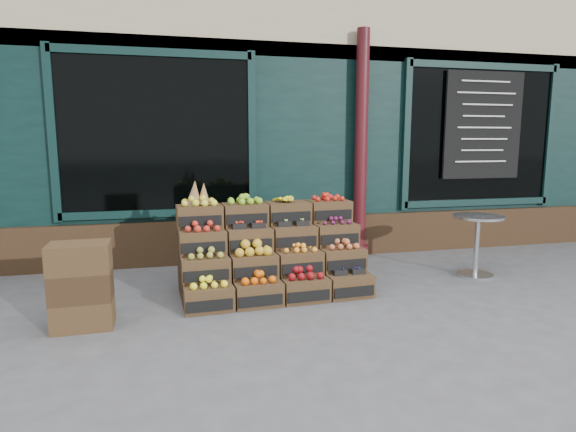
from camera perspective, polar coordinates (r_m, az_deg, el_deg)
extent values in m
plane|color=#4E4E51|center=(4.93, 4.28, -10.97)|extent=(60.00, 60.00, 0.00)
cube|color=black|center=(9.74, -5.32, 13.17)|extent=(12.00, 6.00, 4.80)
cube|color=black|center=(6.81, -1.49, 7.46)|extent=(12.00, 0.12, 3.00)
cube|color=#322114|center=(6.88, -1.32, -2.60)|extent=(12.00, 0.18, 0.60)
cube|color=black|center=(6.58, -15.29, 9.27)|extent=(2.40, 0.06, 2.00)
cube|color=black|center=(8.06, 21.73, 8.84)|extent=(2.40, 0.06, 2.00)
cylinder|color=#400E14|center=(6.98, 8.64, 8.22)|extent=(0.18, 0.18, 3.20)
cube|color=black|center=(8.00, 22.13, 9.90)|extent=(1.30, 0.04, 1.60)
cube|color=#442F1A|center=(4.94, -9.42, -9.53)|extent=(0.50, 0.36, 0.24)
cube|color=black|center=(4.78, -9.14, -10.48)|extent=(0.45, 0.04, 0.11)
cube|color=yellow|center=(4.89, -9.47, -7.74)|extent=(0.40, 0.28, 0.08)
cube|color=#442F1A|center=(5.02, -3.61, -9.11)|extent=(0.50, 0.36, 0.24)
cube|color=black|center=(4.86, -3.12, -10.02)|extent=(0.45, 0.04, 0.11)
cube|color=#DA5308|center=(4.97, -3.63, -7.31)|extent=(0.40, 0.28, 0.09)
cube|color=#442F1A|center=(5.15, 1.94, -8.63)|extent=(0.50, 0.36, 0.24)
cube|color=black|center=(5.00, 2.61, -9.49)|extent=(0.45, 0.04, 0.11)
cube|color=maroon|center=(5.10, 1.95, -6.83)|extent=(0.40, 0.28, 0.09)
cube|color=#442F1A|center=(5.33, 7.16, -8.10)|extent=(0.50, 0.36, 0.24)
cube|color=black|center=(5.18, 7.97, -8.90)|extent=(0.45, 0.04, 0.11)
cube|color=#1B1A50|center=(5.29, 7.19, -6.69)|extent=(0.40, 0.28, 0.03)
cube|color=#442F1A|center=(5.06, -9.79, -6.19)|extent=(0.50, 0.36, 0.24)
cube|color=black|center=(4.90, -9.53, -7.00)|extent=(0.45, 0.04, 0.11)
cube|color=olive|center=(5.03, -9.84, -4.40)|extent=(0.40, 0.28, 0.08)
cube|color=#442F1A|center=(5.14, -4.16, -5.84)|extent=(0.50, 0.36, 0.24)
cube|color=black|center=(4.98, -3.71, -6.63)|extent=(0.45, 0.04, 0.11)
cube|color=gold|center=(5.10, -4.18, -3.91)|extent=(0.40, 0.28, 0.11)
cube|color=#442F1A|center=(5.27, 1.24, -5.46)|extent=(0.50, 0.36, 0.24)
cube|color=black|center=(5.11, 1.86, -6.20)|extent=(0.45, 0.04, 0.11)
cube|color=orange|center=(5.24, 1.25, -3.82)|extent=(0.40, 0.28, 0.07)
cube|color=#442F1A|center=(5.44, 6.34, -5.05)|extent=(0.50, 0.36, 0.24)
cube|color=black|center=(5.29, 7.10, -5.75)|extent=(0.45, 0.04, 0.11)
cube|color=#C05F36|center=(5.41, 6.37, -3.39)|extent=(0.40, 0.28, 0.08)
cube|color=#442F1A|center=(5.21, -10.13, -3.03)|extent=(0.50, 0.36, 0.24)
cube|color=black|center=(5.04, -9.89, -3.71)|extent=(0.45, 0.04, 0.11)
cube|color=#AA281D|center=(5.18, -10.18, -1.26)|extent=(0.40, 0.28, 0.08)
cube|color=#442F1A|center=(5.29, -4.67, -2.74)|extent=(0.50, 0.36, 0.24)
cube|color=black|center=(5.12, -4.25, -3.40)|extent=(0.45, 0.04, 0.11)
cube|color=red|center=(5.26, -4.69, -1.26)|extent=(0.40, 0.28, 0.03)
cube|color=#442F1A|center=(5.41, 0.58, -2.44)|extent=(0.50, 0.36, 0.24)
cube|color=black|center=(5.25, 1.16, -3.07)|extent=(0.45, 0.04, 0.11)
cube|color=#88AA4A|center=(5.38, 0.59, -1.02)|extent=(0.40, 0.28, 0.03)
cube|color=#442F1A|center=(5.58, 5.56, -2.13)|extent=(0.50, 0.36, 0.24)
cube|color=black|center=(5.42, 6.27, -2.73)|extent=(0.45, 0.04, 0.11)
cube|color=#4D1336|center=(5.55, 5.58, -0.58)|extent=(0.40, 0.28, 0.06)
cube|color=#442F1A|center=(5.37, -10.46, -0.04)|extent=(0.50, 0.36, 0.24)
cube|color=black|center=(5.19, -10.23, -0.60)|extent=(0.45, 0.04, 0.11)
cube|color=gold|center=(5.34, -10.51, 1.69)|extent=(0.40, 0.28, 0.08)
cube|color=#442F1A|center=(5.44, -5.15, 0.20)|extent=(0.50, 0.36, 0.24)
cube|color=black|center=(5.27, -4.76, -0.35)|extent=(0.45, 0.04, 0.11)
cube|color=#7AAF25|center=(5.42, -5.18, 1.90)|extent=(0.40, 0.28, 0.08)
cube|color=#442F1A|center=(5.56, -0.04, 0.43)|extent=(0.50, 0.36, 0.24)
cube|color=black|center=(5.40, 0.50, -0.10)|extent=(0.45, 0.04, 0.11)
cube|color=yellow|center=(5.54, -0.04, 2.06)|extent=(0.40, 0.28, 0.07)
cube|color=#442F1A|center=(5.73, 4.82, 0.64)|extent=(0.50, 0.36, 0.24)
cube|color=black|center=(5.56, 5.49, 0.13)|extent=(0.45, 0.04, 0.11)
cube|color=red|center=(5.70, 4.84, 2.21)|extent=(0.40, 0.28, 0.07)
cube|color=#322114|center=(5.27, -1.41, -8.22)|extent=(2.02, 0.43, 0.24)
cube|color=#322114|center=(5.43, -1.99, -6.37)|extent=(2.02, 0.43, 0.49)
cube|color=#322114|center=(5.59, -2.53, -4.63)|extent=(2.02, 0.43, 0.73)
cone|color=olive|center=(5.33, -11.04, 2.73)|extent=(0.17, 0.17, 0.28)
cone|color=olive|center=(5.37, -9.96, 2.61)|extent=(0.15, 0.15, 0.24)
cube|color=#442F1A|center=(4.80, -23.09, -10.59)|extent=(0.53, 0.37, 0.26)
cube|color=#322114|center=(4.73, -23.28, -7.60)|extent=(0.53, 0.37, 0.26)
cube|color=#442F1A|center=(4.66, -23.48, -4.53)|extent=(0.53, 0.37, 0.26)
cylinder|color=silver|center=(6.49, 21.24, -6.51)|extent=(0.45, 0.45, 0.03)
cylinder|color=silver|center=(6.41, 21.43, -3.40)|extent=(0.06, 0.06, 0.73)
cylinder|color=silver|center=(6.34, 21.62, -0.08)|extent=(0.61, 0.61, 0.03)
imported|color=#185525|center=(7.42, -14.35, 4.08)|extent=(0.86, 0.63, 2.17)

